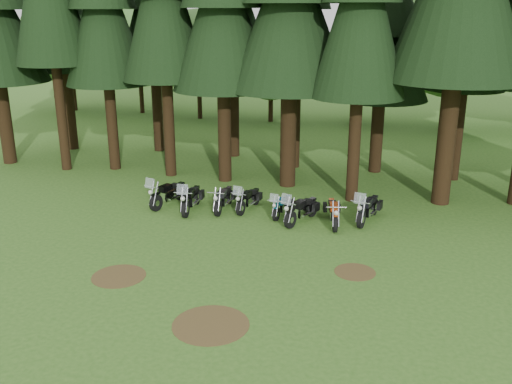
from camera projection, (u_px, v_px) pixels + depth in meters
The scene contains 19 objects.
ground at pixel (224, 262), 19.94m from camera, with size 120.00×120.00×0.00m, color #33611D.
pine_back_4 at pixel (385, 12), 28.41m from camera, with size 4.94×4.94×13.78m.
decid_0 at pixel (71, 40), 47.03m from camera, with size 8.00×7.78×10.00m.
decid_1 at pixel (141, 42), 45.89m from camera, with size 7.91×7.69×9.88m.
decid_2 at pixel (201, 55), 43.80m from camera, with size 6.72×6.53×8.40m.
decid_3 at pixel (274, 63), 42.74m from camera, with size 6.12×5.95×7.65m.
decid_4 at pixel (360, 65), 42.21m from camera, with size 5.93×5.76×7.41m.
decid_5 at pixel (459, 41), 39.30m from camera, with size 8.45×8.21×10.56m.
dirt_patch_0 at pixel (119, 276), 18.91m from camera, with size 1.80×1.80×0.01m, color #4C3D1E.
dirt_patch_1 at pixel (355, 272), 19.21m from camera, with size 1.40×1.40×0.01m, color #4C3D1E.
dirt_patch_2 at pixel (211, 325), 16.03m from camera, with size 2.20×2.20×0.01m, color #4C3D1E.
motorcycle_0 at pixel (168, 194), 25.49m from camera, with size 0.96×2.49×1.58m.
motorcycle_1 at pixel (191, 199), 24.81m from camera, with size 0.60×2.51×1.58m.
motorcycle_2 at pixel (224, 199), 24.96m from camera, with size 0.35×2.33×0.95m.
motorcycle_3 at pixel (248, 200), 24.93m from camera, with size 0.60×2.22×1.39m.
motorcycle_4 at pixel (282, 206), 24.27m from camera, with size 0.50×2.01×1.26m.
motorcycle_5 at pixel (301, 210), 23.50m from camera, with size 1.13×2.39×1.54m.
motorcycle_6 at pixel (333, 213), 23.28m from camera, with size 0.73×2.33×0.96m.
motorcycle_7 at pixel (368, 209), 23.60m from camera, with size 0.82×2.51×1.58m.
Camera 1 is at (6.14, -17.17, 8.53)m, focal length 40.00 mm.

